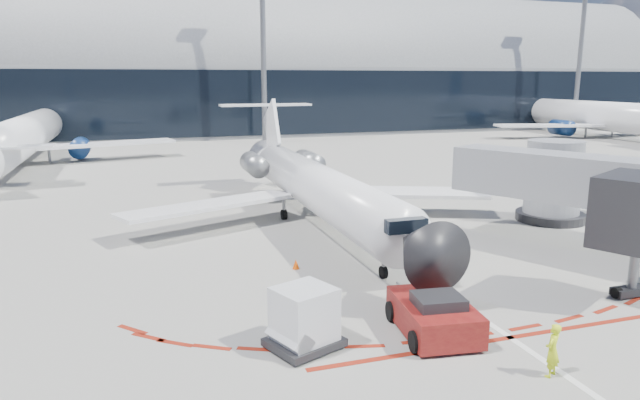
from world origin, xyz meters
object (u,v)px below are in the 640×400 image
object	(u,v)px
ramp_worker	(552,350)
pushback_tug	(434,315)
regional_jet	(313,184)
uld_container	(304,319)

from	to	relation	value
ramp_worker	pushback_tug	bearing A→B (deg)	-91.85
regional_jet	pushback_tug	world-z (taller)	regional_jet
uld_container	regional_jet	bearing A→B (deg)	49.96
regional_jet	ramp_worker	size ratio (longest dim) A/B	17.39
regional_jet	uld_container	world-z (taller)	regional_jet
ramp_worker	uld_container	world-z (taller)	uld_container
ramp_worker	uld_container	bearing A→B (deg)	-60.83
pushback_tug	ramp_worker	xyz separation A→B (m)	(1.81, -3.53, 0.15)
pushback_tug	uld_container	world-z (taller)	uld_container
regional_jet	uld_container	bearing A→B (deg)	-108.26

